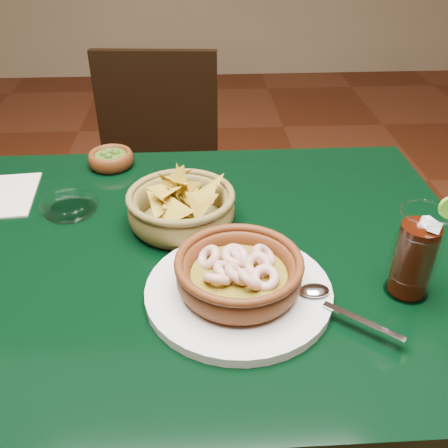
{
  "coord_description": "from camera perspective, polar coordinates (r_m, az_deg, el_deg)",
  "views": [
    {
      "loc": [
        0.1,
        -0.73,
        1.28
      ],
      "look_at": [
        0.14,
        -0.02,
        0.81
      ],
      "focal_mm": 40.0,
      "sensor_mm": 36.0,
      "label": 1
    }
  ],
  "objects": [
    {
      "name": "dining_table",
      "position": [
        0.97,
        -8.41,
        -7.43
      ],
      "size": [
        1.2,
        0.8,
        0.75
      ],
      "color": "black",
      "rests_on": "ground"
    },
    {
      "name": "dining_chair",
      "position": [
        1.65,
        -7.68,
        4.46
      ],
      "size": [
        0.44,
        0.44,
        0.89
      ],
      "color": "black",
      "rests_on": "ground"
    },
    {
      "name": "shrimp_plate",
      "position": [
        0.78,
        1.75,
        -6.2
      ],
      "size": [
        0.37,
        0.3,
        0.08
      ],
      "color": "silver",
      "rests_on": "dining_table"
    },
    {
      "name": "chip_basket",
      "position": [
        0.95,
        -4.91,
        1.95
      ],
      "size": [
        0.24,
        0.24,
        0.15
      ],
      "color": "olive",
      "rests_on": "dining_table"
    },
    {
      "name": "guacamole_ramekin",
      "position": [
        1.2,
        -12.8,
        7.3
      ],
      "size": [
        0.12,
        0.12,
        0.04
      ],
      "color": "#53240E",
      "rests_on": "dining_table"
    },
    {
      "name": "cola_drink",
      "position": [
        0.82,
        21.01,
        -3.19
      ],
      "size": [
        0.15,
        0.15,
        0.17
      ],
      "color": "white",
      "rests_on": "dining_table"
    },
    {
      "name": "glass_ashtray",
      "position": [
        1.04,
        -17.23,
        2.06
      ],
      "size": [
        0.12,
        0.12,
        0.03
      ],
      "color": "white",
      "rests_on": "dining_table"
    },
    {
      "name": "paper_menu",
      "position": [
        1.15,
        -24.07,
        2.98
      ],
      "size": [
        0.15,
        0.19,
        0.0
      ],
      "color": "beige",
      "rests_on": "dining_table"
    }
  ]
}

